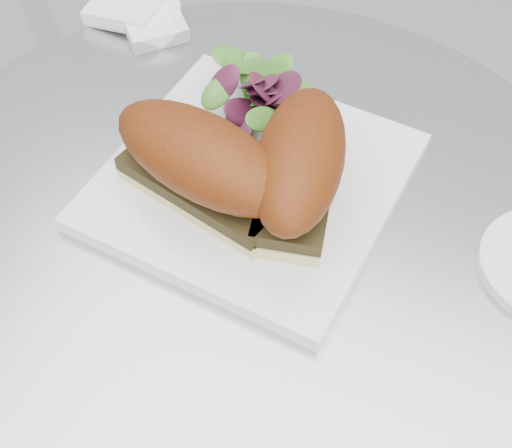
% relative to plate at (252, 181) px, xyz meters
% --- Properties ---
extents(table, '(0.70, 0.70, 0.73)m').
position_rel_plate_xyz_m(table, '(0.01, -0.06, -0.25)').
color(table, '#A2A5A8').
rests_on(table, ground).
extents(plate, '(0.28, 0.28, 0.02)m').
position_rel_plate_xyz_m(plate, '(0.00, 0.00, 0.00)').
color(plate, white).
rests_on(plate, table).
extents(sandwich_left, '(0.19, 0.12, 0.08)m').
position_rel_plate_xyz_m(sandwich_left, '(-0.03, -0.04, 0.05)').
color(sandwich_left, '#EBDF93').
rests_on(sandwich_left, plate).
extents(sandwich_right, '(0.11, 0.18, 0.08)m').
position_rel_plate_xyz_m(sandwich_right, '(0.05, -0.01, 0.05)').
color(sandwich_right, '#EBDF93').
rests_on(sandwich_right, plate).
extents(salad, '(0.11, 0.11, 0.05)m').
position_rel_plate_xyz_m(salad, '(-0.02, 0.08, 0.03)').
color(salad, '#3E852B').
rests_on(salad, plate).
extents(napkin, '(0.14, 0.14, 0.02)m').
position_rel_plate_xyz_m(napkin, '(-0.21, 0.18, 0.00)').
color(napkin, white).
rests_on(napkin, table).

